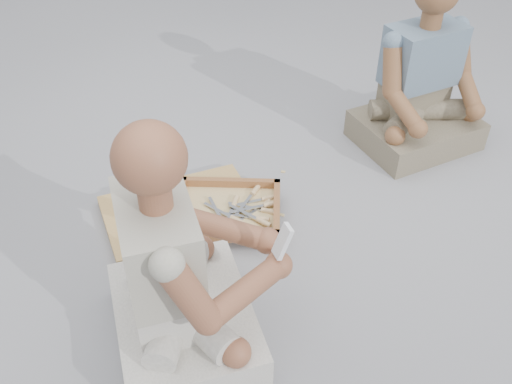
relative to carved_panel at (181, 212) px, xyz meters
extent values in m
plane|color=#96969B|center=(0.35, -0.41, -0.02)|extent=(60.00, 60.00, 0.00)
cube|color=olive|center=(0.00, 0.00, 0.00)|extent=(0.73, 0.56, 0.04)
cube|color=brown|center=(0.20, -0.07, 0.03)|extent=(0.51, 0.44, 0.01)
cube|color=brown|center=(0.23, 0.09, 0.06)|extent=(0.44, 0.12, 0.04)
cube|color=brown|center=(0.17, -0.24, 0.06)|extent=(0.44, 0.12, 0.04)
cube|color=brown|center=(0.41, -0.12, 0.06)|extent=(0.10, 0.36, 0.04)
cube|color=brown|center=(-0.01, -0.03, 0.06)|extent=(0.10, 0.36, 0.04)
cube|color=#CFB57A|center=(0.20, -0.07, 0.04)|extent=(0.45, 0.38, 0.01)
cube|color=silver|center=(0.16, -0.08, 0.05)|extent=(0.11, 0.12, 0.00)
cylinder|color=tan|center=(0.23, -0.16, 0.05)|extent=(0.06, 0.07, 0.02)
cube|color=silver|center=(0.28, -0.05, 0.05)|extent=(0.15, 0.04, 0.00)
cylinder|color=tan|center=(0.39, -0.03, 0.05)|extent=(0.07, 0.03, 0.02)
cube|color=silver|center=(0.15, -0.06, 0.06)|extent=(0.05, 0.15, 0.00)
cylinder|color=tan|center=(0.17, -0.17, 0.06)|extent=(0.04, 0.07, 0.02)
cube|color=silver|center=(0.27, -0.06, 0.05)|extent=(0.10, 0.13, 0.00)
cylinder|color=tan|center=(0.34, 0.03, 0.05)|extent=(0.06, 0.07, 0.02)
cube|color=silver|center=(0.27, -0.13, 0.04)|extent=(0.13, 0.10, 0.00)
cylinder|color=tan|center=(0.36, -0.07, 0.04)|extent=(0.07, 0.06, 0.02)
cube|color=silver|center=(0.28, -0.10, 0.06)|extent=(0.15, 0.03, 0.00)
cylinder|color=tan|center=(0.39, -0.08, 0.06)|extent=(0.07, 0.03, 0.02)
cube|color=silver|center=(0.20, -0.14, 0.05)|extent=(0.07, 0.14, 0.00)
cylinder|color=tan|center=(0.24, -0.03, 0.05)|extent=(0.05, 0.07, 0.02)
cube|color=silver|center=(0.28, -0.07, 0.05)|extent=(0.14, 0.08, 0.00)
cylinder|color=tan|center=(0.37, -0.12, 0.05)|extent=(0.07, 0.05, 0.02)
cube|color=silver|center=(0.23, -0.12, 0.05)|extent=(0.14, 0.07, 0.00)
cylinder|color=tan|center=(0.33, -0.16, 0.05)|extent=(0.07, 0.05, 0.02)
cube|color=silver|center=(0.26, -0.11, 0.06)|extent=(0.11, 0.12, 0.00)
cylinder|color=tan|center=(0.33, -0.19, 0.06)|extent=(0.06, 0.07, 0.02)
cube|color=#CFB57A|center=(0.02, 0.12, -0.02)|extent=(0.02, 0.02, 0.00)
cube|color=#CFB57A|center=(0.13, 0.20, -0.02)|extent=(0.02, 0.02, 0.00)
cube|color=#CFB57A|center=(-0.11, 0.02, -0.02)|extent=(0.02, 0.02, 0.00)
cube|color=#CFB57A|center=(0.39, 0.10, -0.02)|extent=(0.02, 0.02, 0.00)
cube|color=#CFB57A|center=(0.14, -0.24, -0.02)|extent=(0.02, 0.02, 0.00)
cube|color=#CFB57A|center=(0.00, -0.25, -0.02)|extent=(0.02, 0.02, 0.00)
cube|color=#CFB57A|center=(0.00, 0.08, -0.02)|extent=(0.02, 0.02, 0.00)
cube|color=#CFB57A|center=(-0.11, 0.00, -0.02)|extent=(0.02, 0.02, 0.00)
cube|color=#CFB57A|center=(0.15, -0.17, -0.02)|extent=(0.02, 0.02, 0.00)
cube|color=#CFB57A|center=(0.44, -0.08, -0.02)|extent=(0.02, 0.02, 0.00)
cube|color=#CFB57A|center=(0.51, 0.23, -0.02)|extent=(0.02, 0.02, 0.00)
cube|color=#CFB57A|center=(0.05, 0.26, -0.02)|extent=(0.02, 0.02, 0.00)
cube|color=#CFB57A|center=(0.40, -0.25, -0.02)|extent=(0.02, 0.02, 0.00)
cube|color=#CFB57A|center=(0.15, 0.15, -0.02)|extent=(0.02, 0.02, 0.00)
cube|color=beige|center=(-0.02, -0.65, 0.05)|extent=(0.52, 0.62, 0.15)
cube|color=beige|center=(-0.08, -0.66, 0.21)|extent=(0.24, 0.34, 0.18)
cube|color=#A6A093|center=(-0.07, -0.66, 0.45)|extent=(0.26, 0.38, 0.29)
sphere|color=brown|center=(-0.06, -0.65, 0.76)|extent=(0.21, 0.21, 0.21)
sphere|color=brown|center=(0.28, -0.55, 0.30)|extent=(0.09, 0.09, 0.09)
sphere|color=brown|center=(0.30, -0.67, 0.30)|extent=(0.09, 0.09, 0.09)
cube|color=#7B7158|center=(1.22, 0.38, 0.05)|extent=(0.67, 0.59, 0.15)
cube|color=#7B7158|center=(1.21, 0.43, 0.21)|extent=(0.35, 0.27, 0.17)
cube|color=slate|center=(1.21, 0.42, 0.44)|extent=(0.39, 0.30, 0.29)
sphere|color=brown|center=(1.45, 0.24, 0.22)|extent=(0.09, 0.09, 0.09)
sphere|color=brown|center=(1.11, 0.14, 0.22)|extent=(0.09, 0.09, 0.09)
cube|color=silver|center=(0.31, -0.67, 0.41)|extent=(0.06, 0.06, 0.12)
cube|color=black|center=(0.31, -0.67, 0.42)|extent=(0.02, 0.04, 0.04)
camera|label=1|loc=(0.01, -1.91, 1.65)|focal=40.00mm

